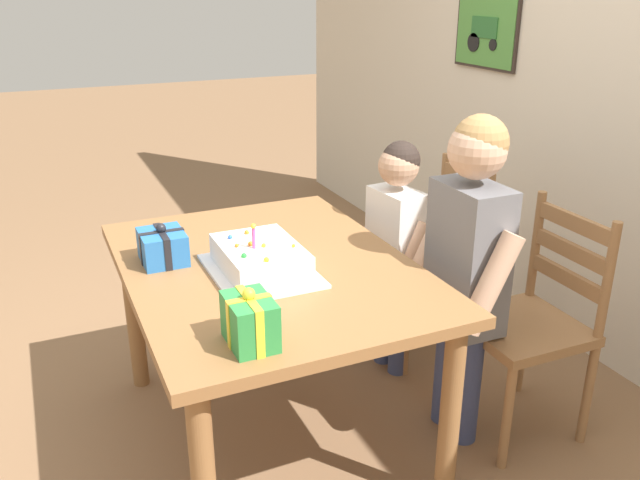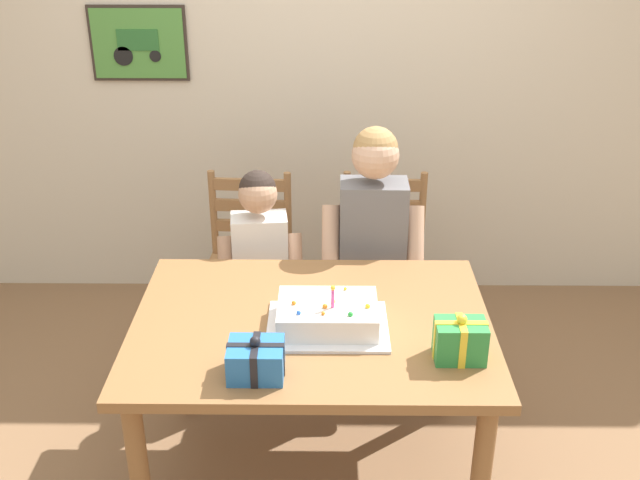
{
  "view_description": "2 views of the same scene",
  "coord_description": "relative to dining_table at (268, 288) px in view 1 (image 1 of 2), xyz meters",
  "views": [
    {
      "loc": [
        2.06,
        -0.72,
        1.69
      ],
      "look_at": [
        0.06,
        0.18,
        0.83
      ],
      "focal_mm": 36.99,
      "sensor_mm": 36.0,
      "label": 1
    },
    {
      "loc": [
        0.05,
        -2.39,
        2.23
      ],
      "look_at": [
        0.03,
        0.15,
        1.0
      ],
      "focal_mm": 42.43,
      "sensor_mm": 36.0,
      "label": 2
    }
  ],
  "objects": [
    {
      "name": "chair_right",
      "position": [
        0.34,
        0.95,
        -0.18
      ],
      "size": [
        0.43,
        0.43,
        0.92
      ],
      "color": "#996B42",
      "rests_on": "ground"
    },
    {
      "name": "birthday_cake",
      "position": [
        0.06,
        -0.05,
        0.15
      ],
      "size": [
        0.44,
        0.34,
        0.19
      ],
      "color": "silver",
      "rests_on": "dining_table"
    },
    {
      "name": "gift_box_beside_cake",
      "position": [
        0.51,
        -0.23,
        0.17
      ],
      "size": [
        0.18,
        0.13,
        0.18
      ],
      "color": "#2D8E42",
      "rests_on": "dining_table"
    },
    {
      "name": "gift_box_red_large",
      "position": [
        -0.18,
        -0.34,
        0.16
      ],
      "size": [
        0.19,
        0.16,
        0.15
      ],
      "color": "#286BB7",
      "rests_on": "dining_table"
    },
    {
      "name": "back_wall",
      "position": [
        -0.0,
        1.65,
        0.65
      ],
      "size": [
        6.4,
        0.11,
        2.6
      ],
      "color": "beige",
      "rests_on": "ground"
    },
    {
      "name": "dining_table",
      "position": [
        0.0,
        0.0,
        0.0
      ],
      "size": [
        1.33,
        0.99,
        0.75
      ],
      "color": "olive",
      "rests_on": "ground"
    },
    {
      "name": "ground_plane",
      "position": [
        0.0,
        0.0,
        -0.65
      ],
      "size": [
        20.0,
        20.0,
        0.0
      ],
      "primitive_type": "plane",
      "color": "#846042"
    },
    {
      "name": "child_younger",
      "position": [
        -0.25,
        0.68,
        0.01
      ],
      "size": [
        0.4,
        0.24,
        1.08
      ],
      "color": "#38426B",
      "rests_on": "ground"
    },
    {
      "name": "child_older",
      "position": [
        0.26,
        0.68,
        0.13
      ],
      "size": [
        0.46,
        0.26,
        1.28
      ],
      "color": "#38426B",
      "rests_on": "ground"
    },
    {
      "name": "chair_left",
      "position": [
        -0.34,
        0.95,
        -0.18
      ],
      "size": [
        0.44,
        0.44,
        0.92
      ],
      "color": "#996B42",
      "rests_on": "ground"
    }
  ]
}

